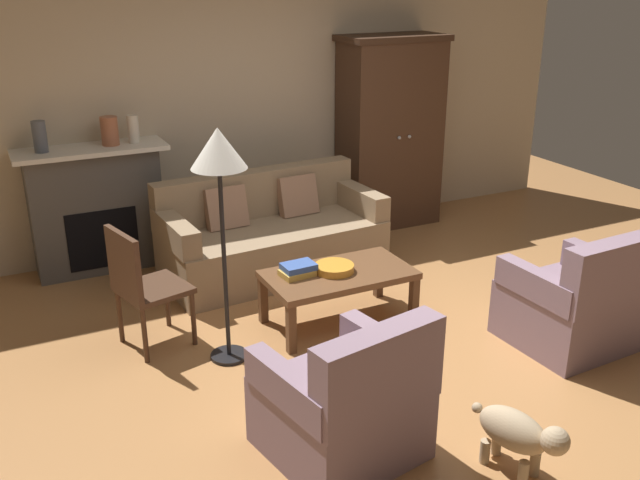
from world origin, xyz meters
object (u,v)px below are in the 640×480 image
object	(u,v)px
mantel_vase_slate	(40,137)
side_chair_wooden	(141,282)
armoire	(390,132)
mantel_vase_terracotta	(110,131)
floor_lamp	(219,163)
couch	(271,237)
mantel_vase_cream	(133,129)
book_stack	(298,270)
fruit_bowl	(334,268)
dog	(518,433)
coffee_table	(339,278)
armchair_near_left	(346,405)
armchair_near_right	(574,305)
fireplace	(97,208)

from	to	relation	value
mantel_vase_slate	side_chair_wooden	size ratio (longest dim) A/B	0.29
armoire	mantel_vase_terracotta	world-z (taller)	armoire
floor_lamp	couch	bearing A→B (deg)	56.09
mantel_vase_slate	mantel_vase_terracotta	size ratio (longest dim) A/B	1.06
mantel_vase_cream	side_chair_wooden	distance (m)	1.78
book_stack	mantel_vase_cream	xyz separation A→B (m)	(-0.74, 1.78, 0.77)
armoire	book_stack	size ratio (longest dim) A/B	7.26
fruit_bowl	book_stack	size ratio (longest dim) A/B	1.11
couch	mantel_vase_terracotta	world-z (taller)	mantel_vase_terracotta
mantel_vase_terracotta	dog	world-z (taller)	mantel_vase_terracotta
coffee_table	side_chair_wooden	bearing A→B (deg)	168.96
dog	book_stack	bearing A→B (deg)	99.79
fruit_bowl	mantel_vase_slate	size ratio (longest dim) A/B	1.15
armoire	fruit_bowl	xyz separation A→B (m)	(-1.56, -1.77, -0.52)
mantel_vase_cream	side_chair_wooden	size ratio (longest dim) A/B	0.27
couch	armchair_near_left	world-z (taller)	armchair_near_left
book_stack	dog	bearing A→B (deg)	-80.21
armoire	couch	world-z (taller)	armoire
couch	fruit_bowl	bearing A→B (deg)	-87.51
book_stack	mantel_vase_slate	distance (m)	2.45
mantel_vase_terracotta	side_chair_wooden	distance (m)	1.75
armchair_near_left	side_chair_wooden	distance (m)	1.83
armchair_near_left	armchair_near_right	distance (m)	2.06
armoire	armchair_near_right	xyz separation A→B (m)	(-0.20, -2.83, -0.65)
floor_lamp	mantel_vase_terracotta	bearing A→B (deg)	98.99
book_stack	side_chair_wooden	size ratio (longest dim) A/B	0.30
coffee_table	dog	distance (m)	1.94
armchair_near_left	armchair_near_right	xyz separation A→B (m)	(2.03, 0.36, 0.00)
fireplace	floor_lamp	world-z (taller)	floor_lamp
book_stack	mantel_vase_terracotta	distance (m)	2.15
coffee_table	side_chair_wooden	size ratio (longest dim) A/B	1.22
coffee_table	armchair_near_right	size ratio (longest dim) A/B	1.25
mantel_vase_slate	side_chair_wooden	distance (m)	1.79
mantel_vase_slate	floor_lamp	distance (m)	2.16
armchair_near_right	mantel_vase_terracotta	bearing A→B (deg)	131.59
fireplace	armchair_near_left	xyz separation A→B (m)	(0.72, -3.27, -0.25)
coffee_table	armchair_near_right	xyz separation A→B (m)	(1.33, -1.04, -0.05)
armoire	book_stack	distance (m)	2.56
couch	coffee_table	distance (m)	1.14
coffee_table	floor_lamp	xyz separation A→B (m)	(-0.92, -0.12, 1.03)
book_stack	mantel_vase_terracotta	bearing A→B (deg)	117.79
mantel_vase_cream	floor_lamp	distance (m)	1.98
coffee_table	fruit_bowl	bearing A→B (deg)	144.03
coffee_table	mantel_vase_terracotta	xyz separation A→B (m)	(-1.24, 1.85, 0.88)
floor_lamp	fruit_bowl	bearing A→B (deg)	8.92
fruit_bowl	dog	bearing A→B (deg)	-87.82
couch	coffee_table	xyz separation A→B (m)	(0.08, -1.14, 0.05)
coffee_table	side_chair_wooden	distance (m)	1.44
coffee_table	dog	bearing A→B (deg)	-88.59
armoire	book_stack	world-z (taller)	armoire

